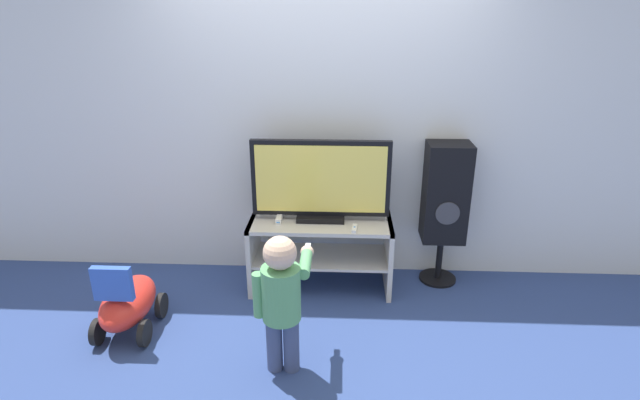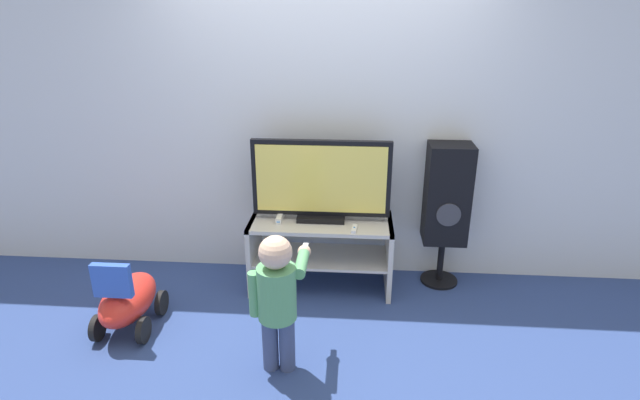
% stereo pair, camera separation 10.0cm
% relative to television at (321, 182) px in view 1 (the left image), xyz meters
% --- Properties ---
extents(ground_plane, '(16.00, 16.00, 0.00)m').
position_rel_television_xyz_m(ground_plane, '(0.00, -0.26, -0.89)').
color(ground_plane, navy).
extents(wall_back, '(10.00, 0.06, 2.60)m').
position_rel_television_xyz_m(wall_back, '(0.00, 0.30, 0.41)').
color(wall_back, silver).
rests_on(wall_back, ground_plane).
extents(tv_stand, '(1.10, 0.48, 0.58)m').
position_rel_television_xyz_m(tv_stand, '(0.00, -0.02, -0.51)').
color(tv_stand, beige).
rests_on(tv_stand, ground_plane).
extents(television, '(1.05, 0.20, 0.63)m').
position_rel_television_xyz_m(television, '(0.00, 0.00, 0.00)').
color(television, black).
rests_on(television, tv_stand).
extents(game_console, '(0.04, 0.18, 0.05)m').
position_rel_television_xyz_m(game_console, '(-0.32, -0.04, -0.29)').
color(game_console, white).
rests_on(game_console, tv_stand).
extents(remote_primary, '(0.05, 0.13, 0.03)m').
position_rel_television_xyz_m(remote_primary, '(0.26, -0.18, -0.30)').
color(remote_primary, white).
rests_on(remote_primary, tv_stand).
extents(child, '(0.35, 0.51, 0.91)m').
position_rel_television_xyz_m(child, '(-0.18, -1.02, -0.35)').
color(child, '#3F4C72').
rests_on(child, ground_plane).
extents(speaker_tower, '(0.33, 0.30, 1.16)m').
position_rel_television_xyz_m(speaker_tower, '(0.97, 0.11, -0.14)').
color(speaker_tower, black).
rests_on(speaker_tower, ground_plane).
extents(ride_on_toy, '(0.36, 0.60, 0.58)m').
position_rel_television_xyz_m(ride_on_toy, '(-1.30, -0.68, -0.66)').
color(ride_on_toy, red).
rests_on(ride_on_toy, ground_plane).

